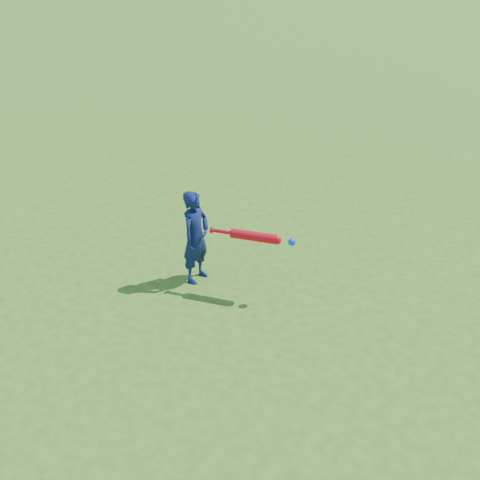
# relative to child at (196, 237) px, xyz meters

# --- Properties ---
(ground) EXTENTS (80.00, 80.00, 0.00)m
(ground) POSITION_rel_child_xyz_m (0.15, 0.20, -0.53)
(ground) COLOR #356818
(ground) RESTS_ON ground
(child) EXTENTS (0.28, 0.40, 1.06)m
(child) POSITION_rel_child_xyz_m (0.00, 0.00, 0.00)
(child) COLOR #101A4B
(child) RESTS_ON ground
(bat_swing) EXTENTS (0.88, 0.34, 0.10)m
(bat_swing) POSITION_rel_child_xyz_m (0.69, 0.16, 0.15)
(bat_swing) COLOR red
(bat_swing) RESTS_ON ground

